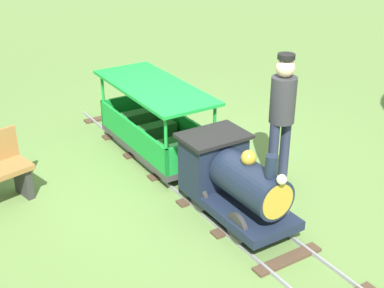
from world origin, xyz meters
The scene contains 5 objects.
ground_plane centered at (0.00, 0.00, 0.00)m, with size 60.00×60.00×0.00m, color #608442.
track centered at (0.00, 0.18, 0.02)m, with size 0.78×5.70×0.04m.
locomotive centered at (0.00, 1.03, 0.48)m, with size 0.74×1.45×0.96m.
passenger_car centered at (0.00, -0.72, 0.42)m, with size 0.84×2.00×0.97m.
conductor_person centered at (-0.94, 0.69, 0.96)m, with size 0.30×0.30×1.62m.
Camera 1 is at (2.99, 4.99, 3.24)m, focal length 49.39 mm.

